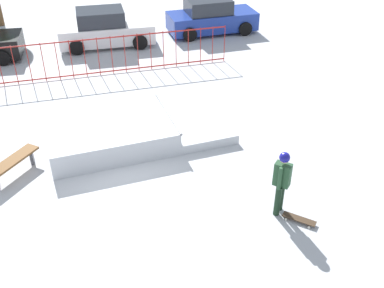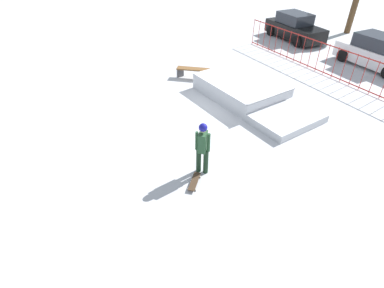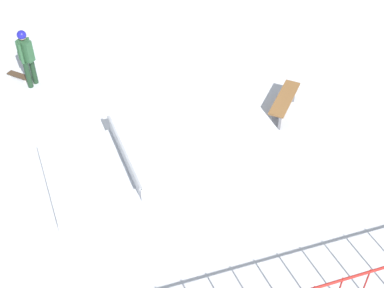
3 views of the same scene
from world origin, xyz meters
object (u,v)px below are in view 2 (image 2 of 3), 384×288
park_bench (193,71)px  parked_car_black (295,28)px  skater (203,145)px  skate_ramp (248,93)px  skateboard (194,181)px  parked_car_white (377,53)px

park_bench → parked_car_black: size_ratio=0.34×
park_bench → skater: bearing=-29.2°
skate_ramp → park_bench: skate_ramp is taller
skater → skateboard: 1.09m
parked_car_black → park_bench: bearing=-71.6°
parked_car_black → skateboard: bearing=-50.6°
skater → parked_car_black: size_ratio=0.41×
parked_car_black → parked_car_white: (5.63, 0.07, 0.00)m
parked_car_black → parked_car_white: bearing=6.9°
skater → skateboard: bearing=-9.6°
parked_car_black → skate_ramp: bearing=-51.6°
skater → skateboard: (0.33, -0.47, -0.93)m
skateboard → skate_ramp: bearing=170.6°
skater → skate_ramp: bearing=170.8°
skate_ramp → parked_car_black: bearing=119.7°
parked_car_black → parked_car_white: 5.63m
skate_ramp → skater: size_ratio=3.19×
skateboard → parked_car_black: size_ratio=0.17×
skater → parked_car_white: skater is taller
skateboard → park_bench: (-6.47, 3.91, 0.28)m
park_bench → parked_car_black: parked_car_black is taller
parked_car_white → skate_ramp: bearing=-90.2°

